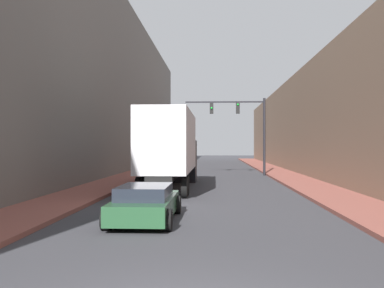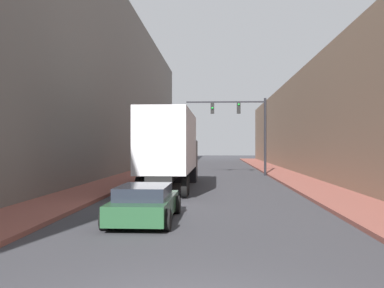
{
  "view_description": "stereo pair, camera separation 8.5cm",
  "coord_description": "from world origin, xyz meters",
  "views": [
    {
      "loc": [
        0.42,
        -5.8,
        2.44
      ],
      "look_at": [
        -0.61,
        13.74,
        2.51
      ],
      "focal_mm": 40.0,
      "sensor_mm": 36.0,
      "label": 1
    },
    {
      "loc": [
        0.5,
        -5.8,
        2.44
      ],
      "look_at": [
        -0.61,
        13.74,
        2.51
      ],
      "focal_mm": 40.0,
      "sensor_mm": 36.0,
      "label": 2
    }
  ],
  "objects": [
    {
      "name": "sedan_car",
      "position": [
        -1.8,
        7.9,
        0.58
      ],
      "size": [
        2.01,
        4.47,
        1.17
      ],
      "color": "#234C2D",
      "rests_on": "ground"
    },
    {
      "name": "building_left",
      "position": [
        -10.37,
        30.0,
        7.79
      ],
      "size": [
        6.0,
        80.0,
        15.58
      ],
      "color": "#66605B",
      "rests_on": "ground"
    },
    {
      "name": "sidewalk_right",
      "position": [
        6.01,
        30.0,
        0.07
      ],
      "size": [
        2.73,
        80.0,
        0.15
      ],
      "color": "brown",
      "rests_on": "ground"
    },
    {
      "name": "building_right",
      "position": [
        10.37,
        30.0,
        4.34
      ],
      "size": [
        6.0,
        80.0,
        8.69
      ],
      "color": "#846B56",
      "rests_on": "ground"
    },
    {
      "name": "semi_truck",
      "position": [
        -2.03,
        18.35,
        2.36
      ],
      "size": [
        2.44,
        11.52,
        4.24
      ],
      "color": "silver",
      "rests_on": "ground"
    },
    {
      "name": "sidewalk_left",
      "position": [
        -6.01,
        30.0,
        0.07
      ],
      "size": [
        2.73,
        80.0,
        0.15
      ],
      "color": "brown",
      "rests_on": "ground"
    },
    {
      "name": "traffic_signal_gantry",
      "position": [
        2.94,
        29.33,
        4.39
      ],
      "size": [
        6.56,
        0.35,
        6.32
      ],
      "color": "black",
      "rests_on": "ground"
    }
  ]
}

